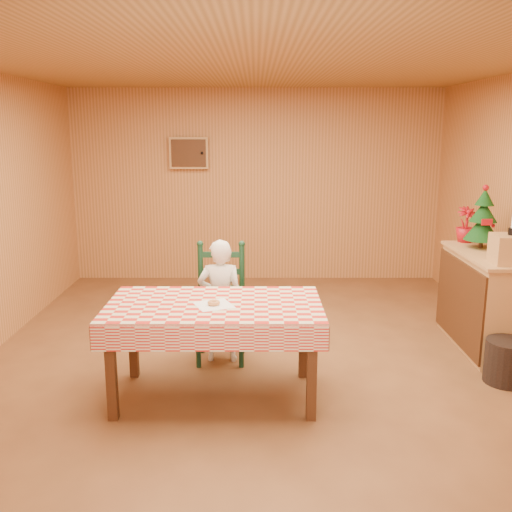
{
  "coord_description": "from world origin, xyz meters",
  "views": [
    {
      "loc": [
        0.0,
        -4.82,
        2.08
      ],
      "look_at": [
        0.0,
        0.2,
        0.95
      ],
      "focal_mm": 40.0,
      "sensor_mm": 36.0,
      "label": 1
    }
  ],
  "objects": [
    {
      "name": "cabin_walls",
      "position": [
        -0.0,
        0.53,
        1.83
      ],
      "size": [
        5.1,
        6.05,
        2.65
      ],
      "color": "#BD7D44",
      "rests_on": "ground"
    },
    {
      "name": "dining_table",
      "position": [
        -0.32,
        -0.64,
        0.69
      ],
      "size": [
        1.66,
        0.96,
        0.77
      ],
      "color": "#482713",
      "rests_on": "ground"
    },
    {
      "name": "ground",
      "position": [
        0.0,
        0.0,
        0.0
      ],
      "size": [
        6.0,
        6.0,
        0.0
      ],
      "primitive_type": "plane",
      "color": "brown",
      "rests_on": "ground"
    },
    {
      "name": "seated_child",
      "position": [
        -0.32,
        0.09,
        0.56
      ],
      "size": [
        0.41,
        0.27,
        1.12
      ],
      "primitive_type": "imported",
      "rotation": [
        0.0,
        0.0,
        3.14
      ],
      "color": "white",
      "rests_on": "ground"
    },
    {
      "name": "christmas_tree",
      "position": [
        2.2,
        0.65,
        1.21
      ],
      "size": [
        0.34,
        0.34,
        0.62
      ],
      "color": "#482713",
      "rests_on": "shelf_unit"
    },
    {
      "name": "napkin",
      "position": [
        -0.32,
        -0.69,
        0.77
      ],
      "size": [
        0.34,
        0.34,
        0.0
      ],
      "primitive_type": "cube",
      "rotation": [
        0.0,
        0.0,
        0.41
      ],
      "color": "white",
      "rests_on": "dining_table"
    },
    {
      "name": "storage_bin",
      "position": [
        2.09,
        -0.39,
        0.18
      ],
      "size": [
        0.39,
        0.39,
        0.36
      ],
      "primitive_type": "cylinder",
      "rotation": [
        0.0,
        0.0,
        -0.06
      ],
      "color": "black",
      "rests_on": "ground"
    },
    {
      "name": "donut",
      "position": [
        -0.32,
        -0.69,
        0.79
      ],
      "size": [
        0.11,
        0.11,
        0.03
      ],
      "primitive_type": "torus",
      "rotation": [
        0.0,
        0.0,
        -0.23
      ],
      "color": "#C98448",
      "rests_on": "napkin"
    },
    {
      "name": "shelf_unit",
      "position": [
        2.2,
        0.4,
        0.47
      ],
      "size": [
        0.54,
        1.24,
        0.93
      ],
      "color": "tan",
      "rests_on": "ground"
    },
    {
      "name": "flower_arrangement",
      "position": [
        2.15,
        0.95,
        1.11
      ],
      "size": [
        0.23,
        0.23,
        0.36
      ],
      "primitive_type": "imported",
      "rotation": [
        0.0,
        0.0,
        0.16
      ],
      "color": "#A50F17",
      "rests_on": "shelf_unit"
    },
    {
      "name": "crate",
      "position": [
        2.2,
        0.0,
        1.06
      ],
      "size": [
        0.32,
        0.32,
        0.25
      ],
      "primitive_type": "cube",
      "rotation": [
        0.0,
        0.0,
        -0.08
      ],
      "color": "tan",
      "rests_on": "shelf_unit"
    },
    {
      "name": "ladder_chair",
      "position": [
        -0.32,
        0.14,
        0.5
      ],
      "size": [
        0.44,
        0.4,
        1.08
      ],
      "color": "black",
      "rests_on": "ground"
    }
  ]
}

